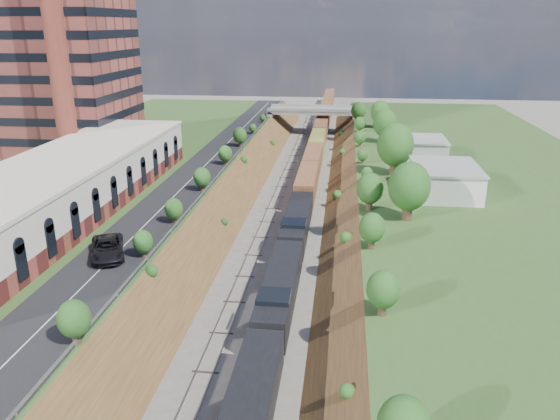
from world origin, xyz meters
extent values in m
cube|color=#355623|center=(-33.00, 60.00, 2.50)|extent=(44.00, 180.00, 5.00)
cube|color=#355623|center=(33.00, 60.00, 2.50)|extent=(44.00, 180.00, 5.00)
cube|color=olive|center=(-11.00, 60.00, 0.00)|extent=(10.00, 180.00, 10.00)
cube|color=olive|center=(11.00, 60.00, 0.00)|extent=(10.00, 180.00, 10.00)
cube|color=gray|center=(-2.60, 60.00, 0.09)|extent=(1.58, 180.00, 0.18)
cube|color=gray|center=(2.60, 60.00, 0.09)|extent=(1.58, 180.00, 0.18)
cube|color=black|center=(-15.50, 60.00, 5.05)|extent=(8.00, 180.00, 0.10)
cube|color=#99999E|center=(-11.40, 60.00, 5.55)|extent=(0.06, 171.00, 0.30)
cube|color=maroon|center=(-28.00, 38.00, 6.10)|extent=(14.00, 62.00, 2.20)
cube|color=beige|center=(-28.00, 38.00, 9.35)|extent=(14.00, 62.00, 4.30)
cube|color=beige|center=(-28.00, 38.00, 11.75)|extent=(14.30, 62.30, 0.50)
cube|color=brown|center=(-44.00, 72.00, 27.00)|extent=(22.00, 22.00, 44.00)
cylinder|color=maroon|center=(-36.00, 56.00, 25.00)|extent=(3.20, 3.20, 40.00)
cube|color=gray|center=(-11.50, 122.00, 3.10)|extent=(1.50, 8.00, 6.20)
cube|color=gray|center=(11.50, 122.00, 3.10)|extent=(1.50, 8.00, 6.20)
cube|color=gray|center=(0.00, 122.00, 6.20)|extent=(24.00, 8.00, 1.00)
cube|color=gray|center=(0.00, 118.00, 7.00)|extent=(24.00, 0.30, 0.80)
cube|color=gray|center=(0.00, 126.00, 7.00)|extent=(24.00, 0.30, 0.80)
cube|color=silver|center=(23.50, 52.00, 7.00)|extent=(9.00, 12.00, 4.00)
cube|color=silver|center=(23.00, 74.00, 6.80)|extent=(8.00, 10.00, 3.60)
cylinder|color=#473323|center=(17.00, 40.00, 6.31)|extent=(1.30, 1.30, 2.62)
ellipsoid|color=#204D1B|center=(17.00, 40.00, 9.46)|extent=(5.25, 5.25, 6.30)
cylinder|color=#473323|center=(-11.80, 20.00, 5.61)|extent=(0.66, 0.66, 1.22)
ellipsoid|color=#204D1B|center=(-11.80, 20.00, 7.08)|extent=(2.45, 2.45, 2.94)
cube|color=black|center=(2.60, 23.80, 2.49)|extent=(3.21, 19.23, 3.19)
cube|color=black|center=(2.60, 44.04, 2.49)|extent=(3.21, 19.23, 3.19)
cube|color=brown|center=(2.60, 122.77, 2.82)|extent=(3.21, 136.22, 3.85)
imported|color=black|center=(-16.00, 24.08, 6.10)|extent=(5.88, 7.89, 1.99)
camera|label=1|loc=(8.63, -27.06, 28.80)|focal=35.00mm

